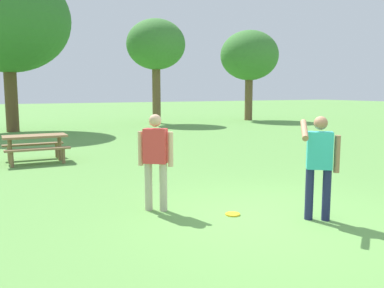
{
  "coord_description": "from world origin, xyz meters",
  "views": [
    {
      "loc": [
        -4.01,
        -5.05,
        2.04
      ],
      "look_at": [
        -0.4,
        1.99,
        1.0
      ],
      "focal_mm": 38.61,
      "sensor_mm": 36.0,
      "label": 1
    }
  ],
  "objects": [
    {
      "name": "frisbee",
      "position": [
        -0.42,
        0.48,
        0.01
      ],
      "size": [
        0.24,
        0.24,
        0.03
      ],
      "primitive_type": "cylinder",
      "color": "yellow",
      "rests_on": "ground"
    },
    {
      "name": "person_thrower",
      "position": [
        -1.44,
        1.3,
        0.94
      ],
      "size": [
        0.5,
        0.41,
        1.64
      ],
      "color": "#B7AD93",
      "rests_on": "ground"
    },
    {
      "name": "ground_plane",
      "position": [
        0.0,
        0.0,
        0.0
      ],
      "size": [
        120.0,
        120.0,
        0.0
      ],
      "primitive_type": "plane",
      "color": "#609947"
    },
    {
      "name": "tree_slender_mid",
      "position": [
        12.12,
        18.09,
        4.27
      ],
      "size": [
        3.86,
        3.86,
        5.95
      ],
      "color": "brown",
      "rests_on": "ground"
    },
    {
      "name": "person_catcher",
      "position": [
        0.62,
        -0.34,
        0.96
      ],
      "size": [
        0.84,
        0.51,
        1.64
      ],
      "color": "#1E234C",
      "rests_on": "ground"
    },
    {
      "name": "tree_broad_center",
      "position": [
        -2.65,
        16.91,
        5.35
      ],
      "size": [
        5.91,
        5.91,
        7.88
      ],
      "color": "brown",
      "rests_on": "ground"
    },
    {
      "name": "picnic_table_near",
      "position": [
        -2.69,
        7.27,
        0.56
      ],
      "size": [
        1.7,
        1.42,
        0.77
      ],
      "color": "olive",
      "rests_on": "ground"
    },
    {
      "name": "tree_far_right",
      "position": [
        5.58,
        18.44,
        4.67
      ],
      "size": [
        3.53,
        3.53,
        6.25
      ],
      "color": "brown",
      "rests_on": "ground"
    }
  ]
}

